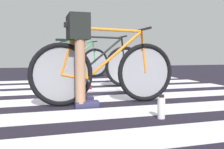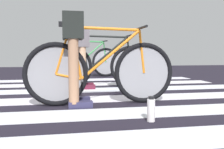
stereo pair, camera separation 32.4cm
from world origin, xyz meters
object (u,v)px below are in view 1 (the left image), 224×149
Objects in this scene: cyclist_1_of_3 at (78,47)px; bicycle_3_of_3 at (75,62)px; bicycle_2_of_3 at (96,65)px; water_bottle at (161,107)px; cyclist_2_of_3 at (78,51)px; bicycle_1_of_3 at (105,71)px.

cyclist_1_of_3 reaches higher than bicycle_3_of_3.
bicycle_2_of_3 is 7.88× the size of water_bottle.
bicycle_2_of_3 is 1.79× the size of cyclist_2_of_3.
bicycle_3_of_3 is at bearing 82.78° from cyclist_1_of_3.
cyclist_2_of_3 is at bearing 95.06° from bicycle_1_of_3.
cyclist_2_of_3 reaches higher than bicycle_2_of_3.
cyclist_1_of_3 is 1.35m from cyclist_2_of_3.
cyclist_1_of_3 is at bearing 180.00° from bicycle_1_of_3.
bicycle_1_of_3 is at bearing -97.03° from bicycle_2_of_3.
bicycle_2_of_3 reaches higher than water_bottle.
water_bottle is at bearing -50.99° from cyclist_1_of_3.
cyclist_1_of_3 is 0.60× the size of bicycle_3_of_3.
bicycle_1_of_3 reaches higher than water_bottle.
bicycle_3_of_3 is (0.18, 1.84, -0.24)m from cyclist_2_of_3.
bicycle_3_of_3 is at bearing 94.41° from bicycle_2_of_3.
bicycle_3_of_3 reaches higher than water_bottle.
bicycle_1_of_3 is 0.42m from cyclist_1_of_3.
water_bottle is at bearing -96.77° from bicycle_3_of_3.
bicycle_3_of_3 is at bearing 84.76° from cyclist_2_of_3.
cyclist_1_of_3 is at bearing 129.82° from water_bottle.
bicycle_1_of_3 is 1.00× the size of bicycle_2_of_3.
bicycle_3_of_3 is at bearing 94.19° from water_bottle.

